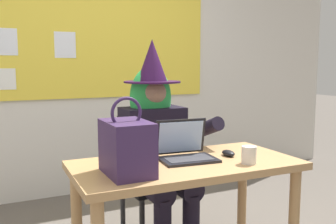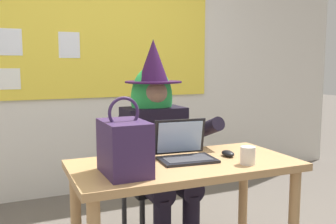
% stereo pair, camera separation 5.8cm
% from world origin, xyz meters
% --- Properties ---
extents(wall_back_bulletin, '(6.03, 2.10, 2.90)m').
position_xyz_m(wall_back_bulletin, '(0.00, 1.89, 1.46)').
color(wall_back_bulletin, silver).
rests_on(wall_back_bulletin, ground).
extents(desk_main, '(1.25, 0.64, 0.74)m').
position_xyz_m(desk_main, '(0.02, -0.02, 0.63)').
color(desk_main, tan).
rests_on(desk_main, ground).
extents(chair_at_desk, '(0.44, 0.44, 0.91)m').
position_xyz_m(chair_at_desk, '(0.08, 0.65, 0.51)').
color(chair_at_desk, black).
rests_on(chair_at_desk, ground).
extents(person_costumed, '(0.59, 0.66, 1.44)m').
position_xyz_m(person_costumed, '(0.08, 0.53, 0.80)').
color(person_costumed, black).
rests_on(person_costumed, ground).
extents(laptop, '(0.33, 0.28, 0.22)m').
position_xyz_m(laptop, '(0.04, 0.04, 0.79)').
color(laptop, black).
rests_on(laptop, desk_main).
extents(computer_mouse, '(0.07, 0.11, 0.03)m').
position_xyz_m(computer_mouse, '(0.30, -0.01, 0.76)').
color(computer_mouse, black).
rests_on(computer_mouse, desk_main).
extents(handbag, '(0.20, 0.30, 0.38)m').
position_xyz_m(handbag, '(-0.35, -0.10, 0.88)').
color(handbag, '#38234C').
rests_on(handbag, desk_main).
extents(coffee_mug, '(0.08, 0.08, 0.09)m').
position_xyz_m(coffee_mug, '(0.30, -0.20, 0.79)').
color(coffee_mug, silver).
rests_on(coffee_mug, desk_main).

